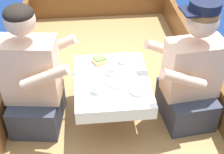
% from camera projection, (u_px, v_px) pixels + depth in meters
% --- Properties ---
extents(ground_plane, '(60.00, 60.00, 0.00)m').
position_uv_depth(ground_plane, '(113.00, 140.00, 2.66)').
color(ground_plane, navy).
extents(boat_deck, '(1.75, 3.71, 0.24)m').
position_uv_depth(boat_deck, '(113.00, 131.00, 2.59)').
color(boat_deck, '#A87F4C').
rests_on(boat_deck, ground_plane).
extents(gunwale_port, '(0.06, 3.71, 0.30)m').
position_uv_depth(gunwale_port, '(2.00, 114.00, 2.35)').
color(gunwale_port, brown).
rests_on(gunwale_port, boat_deck).
extents(gunwale_starboard, '(0.06, 3.71, 0.30)m').
position_uv_depth(gunwale_starboard, '(218.00, 100.00, 2.48)').
color(gunwale_starboard, brown).
rests_on(gunwale_starboard, boat_deck).
extents(bow_coaming, '(1.63, 0.06, 0.34)m').
position_uv_depth(bow_coaming, '(98.00, 3.00, 3.83)').
color(bow_coaming, brown).
rests_on(bow_coaming, boat_deck).
extents(cockpit_table, '(0.55, 0.67, 0.38)m').
position_uv_depth(cockpit_table, '(112.00, 84.00, 2.35)').
color(cockpit_table, '#B2B2B7').
rests_on(cockpit_table, boat_deck).
extents(person_port, '(0.56, 0.49, 1.00)m').
position_uv_depth(person_port, '(33.00, 82.00, 2.26)').
color(person_port, '#333847').
rests_on(person_port, boat_deck).
extents(person_starboard, '(0.55, 0.49, 1.00)m').
position_uv_depth(person_starboard, '(191.00, 76.00, 2.29)').
color(person_starboard, '#333847').
rests_on(person_starboard, boat_deck).
extents(plate_sandwich, '(0.19, 0.19, 0.01)m').
position_uv_depth(plate_sandwich, '(100.00, 63.00, 2.47)').
color(plate_sandwich, silver).
rests_on(plate_sandwich, cockpit_table).
extents(plate_bread, '(0.17, 0.17, 0.01)m').
position_uv_depth(plate_bread, '(134.00, 74.00, 2.35)').
color(plate_bread, silver).
rests_on(plate_bread, cockpit_table).
extents(sandwich, '(0.13, 0.12, 0.05)m').
position_uv_depth(sandwich, '(100.00, 60.00, 2.45)').
color(sandwich, '#E0BC7F').
rests_on(sandwich, plate_sandwich).
extents(bowl_port_near, '(0.13, 0.13, 0.04)m').
position_uv_depth(bowl_port_near, '(118.00, 81.00, 2.26)').
color(bowl_port_near, silver).
rests_on(bowl_port_near, cockpit_table).
extents(bowl_starboard_near, '(0.15, 0.15, 0.04)m').
position_uv_depth(bowl_starboard_near, '(139.00, 88.00, 2.20)').
color(bowl_starboard_near, silver).
rests_on(bowl_starboard_near, cockpit_table).
extents(coffee_cup_port, '(0.10, 0.08, 0.07)m').
position_uv_depth(coffee_cup_port, '(97.00, 87.00, 2.19)').
color(coffee_cup_port, silver).
rests_on(coffee_cup_port, cockpit_table).
extents(coffee_cup_starboard, '(0.10, 0.07, 0.07)m').
position_uv_depth(coffee_cup_starboard, '(124.00, 58.00, 2.47)').
color(coffee_cup_starboard, silver).
rests_on(coffee_cup_starboard, cockpit_table).
extents(tin_can, '(0.07, 0.07, 0.05)m').
position_uv_depth(tin_can, '(112.00, 71.00, 2.35)').
color(tin_can, silver).
rests_on(tin_can, cockpit_table).
extents(utensil_spoon_center, '(0.17, 0.04, 0.01)m').
position_uv_depth(utensil_spoon_center, '(84.00, 73.00, 2.37)').
color(utensil_spoon_center, silver).
rests_on(utensil_spoon_center, cockpit_table).
extents(utensil_spoon_starboard, '(0.12, 0.14, 0.01)m').
position_uv_depth(utensil_spoon_starboard, '(82.00, 68.00, 2.42)').
color(utensil_spoon_starboard, silver).
rests_on(utensil_spoon_starboard, cockpit_table).
extents(utensil_knife_port, '(0.03, 0.17, 0.00)m').
position_uv_depth(utensil_knife_port, '(93.00, 80.00, 2.31)').
color(utensil_knife_port, silver).
rests_on(utensil_knife_port, cockpit_table).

